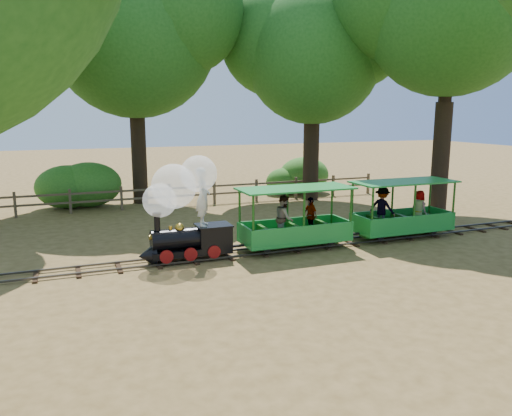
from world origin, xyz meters
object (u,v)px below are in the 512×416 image
object	(u,v)px
fence	(192,192)
locomotive	(182,201)
carriage_front	(294,223)
carriage_rear	(399,213)

from	to	relation	value
fence	locomotive	bearing A→B (deg)	-105.84
carriage_front	locomotive	bearing A→B (deg)	178.85
carriage_front	carriage_rear	bearing A→B (deg)	0.31
carriage_rear	fence	distance (m)	9.32
carriage_front	carriage_rear	xyz separation A→B (m)	(3.73, 0.02, 0.02)
carriage_front	carriage_rear	world-z (taller)	same
locomotive	carriage_front	xyz separation A→B (m)	(3.33, -0.07, -0.87)
carriage_front	fence	xyz separation A→B (m)	(-1.08, 8.00, -0.21)
carriage_front	carriage_rear	distance (m)	3.73
locomotive	carriage_front	world-z (taller)	locomotive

